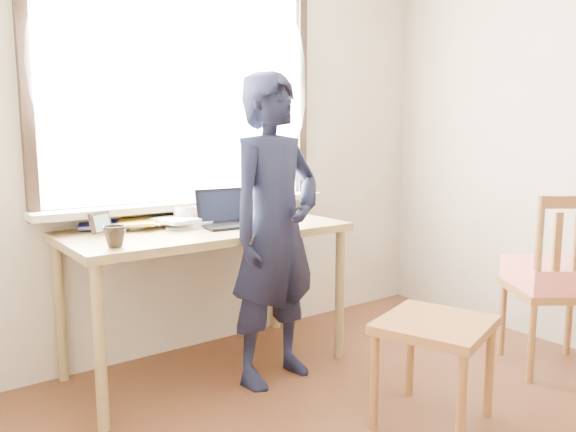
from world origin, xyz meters
TOP-DOWN VIEW (x-y plane):
  - room_shell at (-0.02, 0.20)m, footprint 3.52×4.02m
  - desk at (-0.26, 1.63)m, footprint 1.55×0.78m
  - laptop at (-0.14, 1.59)m, footprint 0.32×0.27m
  - mug_white at (-0.31, 1.78)m, footprint 0.15×0.15m
  - mug_dark at (-0.86, 1.38)m, footprint 0.12×0.12m
  - mouse at (0.22, 1.53)m, footprint 0.09×0.06m
  - desk_clutter at (-0.55, 1.77)m, footprint 0.90×0.54m
  - book_a at (-0.70, 1.86)m, footprint 0.30×0.34m
  - book_b at (0.16, 1.90)m, footprint 0.30×0.31m
  - picture_frame at (-0.81, 1.73)m, footprint 0.13×0.08m
  - work_chair at (0.29, 0.45)m, footprint 0.61×0.60m
  - side_chair at (1.33, 0.43)m, footprint 0.65×0.65m
  - person at (-0.02, 1.29)m, footprint 0.67×0.50m

SIDE VIEW (x-z plane):
  - work_chair at x=0.29m, z-range 0.17..0.67m
  - side_chair at x=1.33m, z-range 0.03..1.06m
  - desk at x=-0.26m, z-range 0.33..1.16m
  - person at x=-0.02m, z-range 0.00..1.68m
  - book_b at x=0.16m, z-range 0.83..0.85m
  - book_a at x=-0.70m, z-range 0.83..0.86m
  - mouse at x=0.22m, z-range 0.83..0.87m
  - desk_clutter at x=-0.55m, z-range 0.84..0.89m
  - mug_dark at x=-0.86m, z-range 0.83..0.93m
  - laptop at x=-0.14m, z-range 0.78..0.99m
  - mug_white at x=-0.31m, z-range 0.83..0.94m
  - picture_frame at x=-0.81m, z-range 0.83..0.94m
  - room_shell at x=-0.02m, z-range 0.33..2.94m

